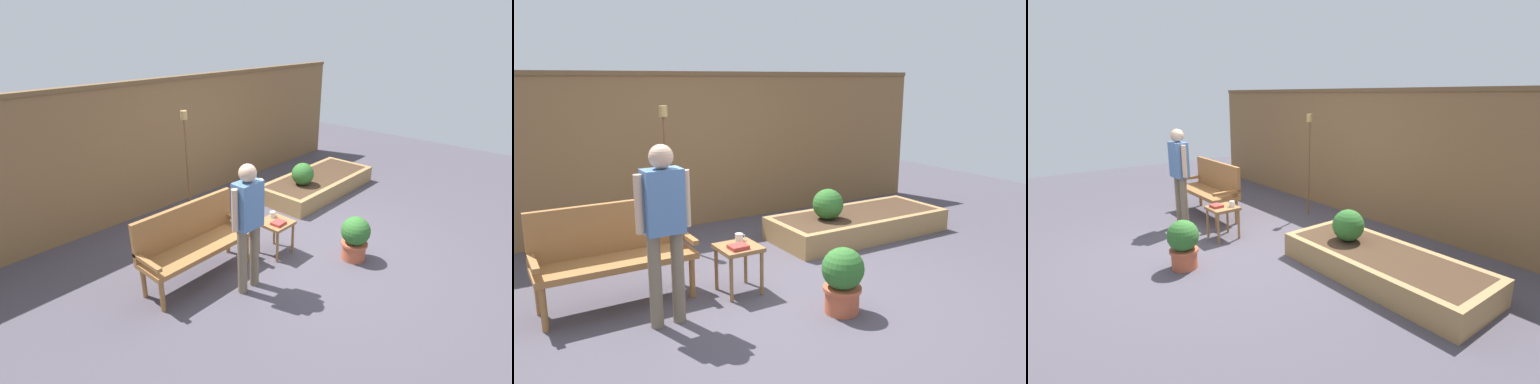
% 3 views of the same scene
% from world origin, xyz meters
% --- Properties ---
extents(ground_plane, '(14.00, 14.00, 0.00)m').
position_xyz_m(ground_plane, '(0.00, 0.00, 0.00)').
color(ground_plane, '#47424C').
extents(fence_back, '(8.40, 0.14, 2.16)m').
position_xyz_m(fence_back, '(0.00, 2.60, 1.09)').
color(fence_back, brown).
rests_on(fence_back, ground_plane).
extents(garden_bench, '(1.44, 0.48, 0.94)m').
position_xyz_m(garden_bench, '(-1.44, 0.57, 0.54)').
color(garden_bench, '#936033').
rests_on(garden_bench, ground_plane).
extents(side_table, '(0.40, 0.40, 0.48)m').
position_xyz_m(side_table, '(-0.34, 0.17, 0.40)').
color(side_table, olive).
rests_on(side_table, ground_plane).
extents(cup_on_table, '(0.11, 0.08, 0.08)m').
position_xyz_m(cup_on_table, '(-0.27, 0.29, 0.52)').
color(cup_on_table, silver).
rests_on(cup_on_table, side_table).
extents(book_on_table, '(0.18, 0.15, 0.04)m').
position_xyz_m(book_on_table, '(-0.38, 0.09, 0.50)').
color(book_on_table, '#B2332D').
rests_on(book_on_table, side_table).
extents(potted_boxwood, '(0.38, 0.38, 0.61)m').
position_xyz_m(potted_boxwood, '(0.25, -0.70, 0.33)').
color(potted_boxwood, '#B75638').
rests_on(potted_boxwood, ground_plane).
extents(raised_planter_bed, '(2.40, 1.00, 0.30)m').
position_xyz_m(raised_planter_bed, '(1.90, 1.00, 0.15)').
color(raised_planter_bed, '#997547').
rests_on(raised_planter_bed, ground_plane).
extents(shrub_near_bench, '(0.39, 0.39, 0.39)m').
position_xyz_m(shrub_near_bench, '(1.37, 0.98, 0.50)').
color(shrub_near_bench, brown).
rests_on(shrub_near_bench, raised_planter_bed).
extents(tiki_torch, '(0.10, 0.10, 1.75)m').
position_xyz_m(tiki_torch, '(-0.43, 1.91, 1.19)').
color(tiki_torch, brown).
rests_on(tiki_torch, ground_plane).
extents(person_by_bench, '(0.47, 0.20, 1.56)m').
position_xyz_m(person_by_bench, '(-1.17, -0.11, 0.93)').
color(person_by_bench, '#70604C').
rests_on(person_by_bench, ground_plane).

